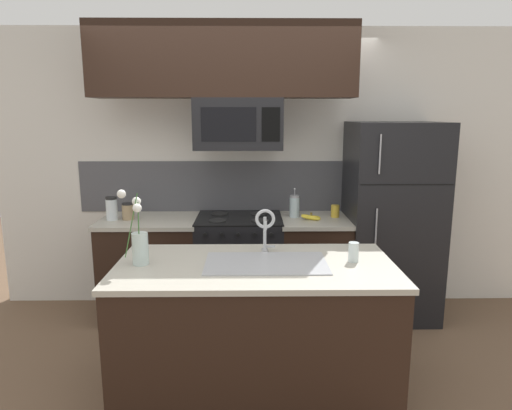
# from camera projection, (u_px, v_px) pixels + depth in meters

# --- Properties ---
(ground_plane) EXTENTS (10.00, 10.00, 0.00)m
(ground_plane) POSITION_uv_depth(u_px,v_px,m) (237.00, 366.00, 3.37)
(ground_plane) COLOR brown
(rear_partition) EXTENTS (5.20, 0.10, 2.60)m
(rear_partition) POSITION_uv_depth(u_px,v_px,m) (271.00, 170.00, 4.37)
(rear_partition) COLOR silver
(rear_partition) RESTS_ON ground
(splash_band) EXTENTS (3.03, 0.01, 0.48)m
(splash_band) POSITION_uv_depth(u_px,v_px,m) (240.00, 186.00, 4.34)
(splash_band) COLOR #4C4C51
(splash_band) RESTS_ON rear_partition
(back_counter_left) EXTENTS (0.87, 0.65, 0.91)m
(back_counter_left) POSITION_uv_depth(u_px,v_px,m) (152.00, 267.00, 4.15)
(back_counter_left) COLOR black
(back_counter_left) RESTS_ON ground
(back_counter_right) EXTENTS (0.62, 0.65, 0.91)m
(back_counter_right) POSITION_uv_depth(u_px,v_px,m) (314.00, 267.00, 4.17)
(back_counter_right) COLOR black
(back_counter_right) RESTS_ON ground
(stove_range) EXTENTS (0.76, 0.64, 0.93)m
(stove_range) POSITION_uv_depth(u_px,v_px,m) (240.00, 266.00, 4.16)
(stove_range) COLOR black
(stove_range) RESTS_ON ground
(microwave) EXTENTS (0.74, 0.40, 0.43)m
(microwave) POSITION_uv_depth(u_px,v_px,m) (238.00, 124.00, 3.88)
(microwave) COLOR black
(upper_cabinet_band) EXTENTS (2.19, 0.34, 0.60)m
(upper_cabinet_band) POSITION_uv_depth(u_px,v_px,m) (223.00, 61.00, 3.75)
(upper_cabinet_band) COLOR black
(refrigerator) EXTENTS (0.79, 0.74, 1.76)m
(refrigerator) POSITION_uv_depth(u_px,v_px,m) (391.00, 221.00, 4.11)
(refrigerator) COLOR black
(refrigerator) RESTS_ON ground
(storage_jar_tall) EXTENTS (0.10, 0.10, 0.21)m
(storage_jar_tall) POSITION_uv_depth(u_px,v_px,m) (112.00, 208.00, 4.00)
(storage_jar_tall) COLOR silver
(storage_jar_tall) RESTS_ON back_counter_left
(storage_jar_medium) EXTENTS (0.11, 0.11, 0.15)m
(storage_jar_medium) POSITION_uv_depth(u_px,v_px,m) (128.00, 211.00, 4.03)
(storage_jar_medium) COLOR #997F5B
(storage_jar_medium) RESTS_ON back_counter_left
(banana_bunch) EXTENTS (0.19, 0.12, 0.08)m
(banana_bunch) POSITION_uv_depth(u_px,v_px,m) (311.00, 217.00, 4.01)
(banana_bunch) COLOR yellow
(banana_bunch) RESTS_ON back_counter_right
(french_press) EXTENTS (0.09, 0.09, 0.27)m
(french_press) POSITION_uv_depth(u_px,v_px,m) (294.00, 206.00, 4.11)
(french_press) COLOR silver
(french_press) RESTS_ON back_counter_right
(coffee_tin) EXTENTS (0.08, 0.08, 0.11)m
(coffee_tin) POSITION_uv_depth(u_px,v_px,m) (335.00, 211.00, 4.12)
(coffee_tin) COLOR gold
(coffee_tin) RESTS_ON back_counter_right
(island_counter) EXTENTS (1.74, 0.87, 0.91)m
(island_counter) POSITION_uv_depth(u_px,v_px,m) (255.00, 331.00, 2.93)
(island_counter) COLOR black
(island_counter) RESTS_ON ground
(kitchen_sink) EXTENTS (0.76, 0.44, 0.16)m
(kitchen_sink) POSITION_uv_depth(u_px,v_px,m) (266.00, 274.00, 2.86)
(kitchen_sink) COLOR #ADAFB5
(kitchen_sink) RESTS_ON island_counter
(sink_faucet) EXTENTS (0.14, 0.14, 0.31)m
(sink_faucet) POSITION_uv_depth(u_px,v_px,m) (265.00, 225.00, 3.02)
(sink_faucet) COLOR #B7BABF
(sink_faucet) RESTS_ON island_counter
(drinking_glass) EXTENTS (0.07, 0.07, 0.12)m
(drinking_glass) POSITION_uv_depth(u_px,v_px,m) (354.00, 252.00, 2.88)
(drinking_glass) COLOR silver
(drinking_glass) RESTS_ON island_counter
(flower_vase) EXTENTS (0.15, 0.15, 0.48)m
(flower_vase) POSITION_uv_depth(u_px,v_px,m) (139.00, 243.00, 2.81)
(flower_vase) COLOR silver
(flower_vase) RESTS_ON island_counter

